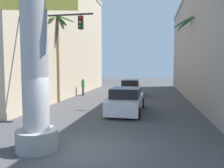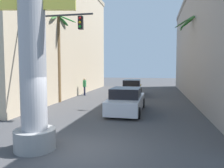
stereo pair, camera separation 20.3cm
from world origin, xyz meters
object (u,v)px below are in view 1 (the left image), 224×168
at_px(palm_tree_mid_left, 56,51).
at_px(palm_tree_mid_right, 195,49).
at_px(neon_sign_pole, 34,27).
at_px(palm_tree_near_right, 224,20).
at_px(car_far, 130,88).
at_px(palm_tree_far_right, 186,47).
at_px(traffic_light_mast, 39,45).
at_px(car_lead, 126,101).
at_px(pedestrian_far_left, 83,85).
at_px(street_lamp, 195,38).

bearing_deg(palm_tree_mid_left, palm_tree_mid_right, 11.16).
bearing_deg(neon_sign_pole, palm_tree_near_right, 33.41).
xyz_separation_m(car_far, palm_tree_far_right, (5.95, 4.35, 4.44)).
xyz_separation_m(car_far, palm_tree_near_right, (5.58, -10.78, 4.34)).
relative_size(traffic_light_mast, car_lead, 1.16).
xyz_separation_m(palm_tree_mid_left, palm_tree_far_right, (11.30, 10.14, 1.02)).
bearing_deg(traffic_light_mast, palm_tree_mid_right, 36.43).
xyz_separation_m(palm_tree_mid_right, palm_tree_far_right, (0.42, 7.99, 0.90)).
bearing_deg(pedestrian_far_left, traffic_light_mast, -86.81).
height_order(palm_tree_mid_right, pedestrian_far_left, palm_tree_mid_right).
xyz_separation_m(traffic_light_mast, palm_tree_mid_right, (9.65, 7.12, 0.22)).
height_order(palm_tree_far_right, palm_tree_near_right, palm_tree_near_right).
height_order(street_lamp, car_far, street_lamp).
bearing_deg(palm_tree_near_right, palm_tree_mid_right, 90.34).
distance_m(street_lamp, palm_tree_near_right, 4.40).
relative_size(car_lead, palm_tree_far_right, 0.64).
distance_m(street_lamp, traffic_light_mast, 10.13).
xyz_separation_m(palm_tree_far_right, pedestrian_far_left, (-10.59, -5.69, -4.16)).
height_order(palm_tree_mid_left, palm_tree_mid_right, palm_tree_mid_left).
bearing_deg(car_lead, street_lamp, 26.50).
bearing_deg(car_lead, palm_tree_mid_right, 45.45).
height_order(street_lamp, car_lead, street_lamp).
relative_size(car_far, palm_tree_near_right, 0.54).
xyz_separation_m(neon_sign_pole, palm_tree_near_right, (7.18, 4.74, 0.92)).
height_order(car_far, palm_tree_near_right, palm_tree_near_right).
bearing_deg(car_lead, palm_tree_far_right, 67.68).
distance_m(car_far, pedestrian_far_left, 4.83).
bearing_deg(neon_sign_pole, pedestrian_far_left, 102.08).
xyz_separation_m(street_lamp, car_lead, (-4.39, -2.19, -4.12)).
distance_m(traffic_light_mast, car_lead, 6.18).
bearing_deg(palm_tree_mid_left, pedestrian_far_left, 80.87).
height_order(neon_sign_pole, car_far, neon_sign_pole).
relative_size(street_lamp, car_far, 1.76).
height_order(street_lamp, palm_tree_near_right, palm_tree_near_right).
bearing_deg(palm_tree_far_right, palm_tree_mid_right, -92.98).
bearing_deg(palm_tree_mid_right, pedestrian_far_left, 167.26).
xyz_separation_m(street_lamp, traffic_light_mast, (-9.13, -4.32, -0.76)).
bearing_deg(car_far, palm_tree_mid_right, -33.26).
xyz_separation_m(car_lead, palm_tree_far_right, (5.33, 12.97, 4.48)).
height_order(car_lead, palm_tree_mid_right, palm_tree_mid_right).
bearing_deg(car_far, traffic_light_mast, -110.91).
distance_m(palm_tree_mid_left, palm_tree_near_right, 12.06).
bearing_deg(car_lead, car_far, 94.16).
distance_m(car_lead, palm_tree_far_right, 14.72).
bearing_deg(palm_tree_mid_left, palm_tree_far_right, 41.88).
distance_m(traffic_light_mast, palm_tree_near_right, 9.74).
relative_size(car_lead, pedestrian_far_left, 2.85).
bearing_deg(palm_tree_near_right, traffic_light_mast, 179.82).
bearing_deg(palm_tree_near_right, car_far, 117.37).
height_order(palm_tree_mid_left, palm_tree_near_right, palm_tree_near_right).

